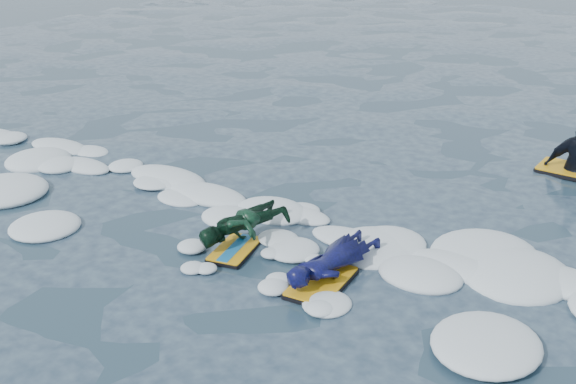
% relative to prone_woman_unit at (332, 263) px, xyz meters
% --- Properties ---
extents(ground, '(120.00, 120.00, 0.00)m').
position_rel_prone_woman_unit_xyz_m(ground, '(-1.27, -0.42, -0.19)').
color(ground, '#1C2F44').
rests_on(ground, ground).
extents(foam_band, '(12.00, 3.10, 0.30)m').
position_rel_prone_woman_unit_xyz_m(foam_band, '(-1.27, 0.61, -0.19)').
color(foam_band, silver).
rests_on(foam_band, ground).
extents(prone_woman_unit, '(0.71, 1.49, 0.37)m').
position_rel_prone_woman_unit_xyz_m(prone_woman_unit, '(0.00, 0.00, 0.00)').
color(prone_woman_unit, black).
rests_on(prone_woman_unit, ground).
extents(prone_child_unit, '(0.94, 1.31, 0.46)m').
position_rel_prone_woman_unit_xyz_m(prone_child_unit, '(-1.28, 0.08, 0.05)').
color(prone_child_unit, black).
rests_on(prone_child_unit, ground).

